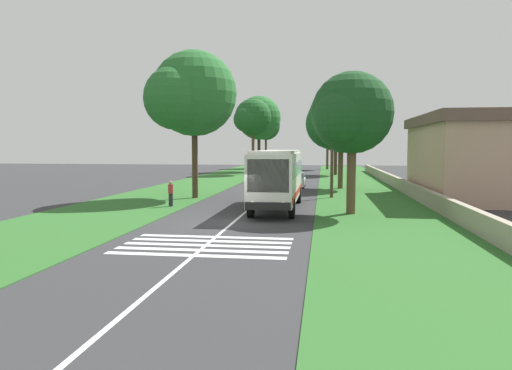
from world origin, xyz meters
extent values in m
plane|color=#333335|center=(0.00, 0.00, 0.00)|extent=(160.00, 160.00, 0.00)
cube|color=#2D6628|center=(15.00, 8.20, 0.02)|extent=(120.00, 8.00, 0.04)
cube|color=#2D6628|center=(15.00, -8.20, 0.02)|extent=(120.00, 8.00, 0.04)
cube|color=silver|center=(15.00, 0.00, 0.00)|extent=(110.00, 0.16, 0.01)
cube|color=silver|center=(5.73, -1.80, 2.10)|extent=(11.00, 2.50, 2.90)
cube|color=slate|center=(6.03, -1.80, 2.62)|extent=(9.68, 2.54, 0.85)
cube|color=slate|center=(0.27, -1.80, 2.45)|extent=(0.08, 2.20, 1.74)
cube|color=red|center=(5.73, -1.80, 1.10)|extent=(10.78, 2.53, 0.36)
cube|color=silver|center=(5.73, -1.80, 3.64)|extent=(10.56, 2.30, 0.18)
cube|color=black|center=(0.15, -1.80, 0.87)|extent=(0.16, 2.40, 0.40)
sphere|color=#F2EDCC|center=(0.21, -1.00, 1.00)|extent=(0.24, 0.24, 0.24)
sphere|color=#F2EDCC|center=(0.21, -2.60, 1.00)|extent=(0.24, 0.24, 0.24)
cylinder|color=black|center=(1.83, -0.65, 0.55)|extent=(1.10, 0.32, 1.10)
cylinder|color=black|center=(9.23, -0.65, 0.55)|extent=(1.10, 0.32, 1.10)
cylinder|color=black|center=(1.83, -2.95, 0.55)|extent=(1.10, 0.32, 1.10)
cylinder|color=black|center=(9.23, -2.95, 0.55)|extent=(1.10, 0.32, 1.10)
cube|color=silver|center=(-7.72, 0.00, 0.00)|extent=(0.45, 6.80, 0.01)
cube|color=silver|center=(-6.82, 0.00, 0.00)|extent=(0.45, 6.80, 0.01)
cube|color=silver|center=(-5.92, 0.00, 0.00)|extent=(0.45, 6.80, 0.01)
cube|color=silver|center=(-5.02, 0.00, 0.00)|extent=(0.45, 6.80, 0.01)
cube|color=silver|center=(-4.12, 0.00, 0.00)|extent=(0.45, 6.80, 0.01)
cube|color=silver|center=(22.50, -2.00, 0.53)|extent=(4.30, 1.75, 0.70)
cube|color=slate|center=(22.40, -2.00, 1.15)|extent=(2.00, 1.61, 0.55)
cylinder|color=black|center=(21.15, -1.22, 0.32)|extent=(0.64, 0.22, 0.64)
cylinder|color=black|center=(23.85, -1.22, 0.32)|extent=(0.64, 0.22, 0.64)
cylinder|color=black|center=(21.15, -2.78, 0.32)|extent=(0.64, 0.22, 0.64)
cylinder|color=black|center=(23.85, -2.78, 0.32)|extent=(0.64, 0.22, 0.64)
cube|color=#B21E1E|center=(27.95, 2.05, 0.53)|extent=(4.30, 1.75, 0.70)
cube|color=slate|center=(27.85, 2.05, 1.15)|extent=(2.00, 1.61, 0.55)
cylinder|color=black|center=(26.60, 2.83, 0.32)|extent=(0.64, 0.22, 0.64)
cylinder|color=black|center=(29.30, 2.83, 0.32)|extent=(0.64, 0.22, 0.64)
cylinder|color=black|center=(26.60, 1.27, 0.32)|extent=(0.64, 0.22, 0.64)
cylinder|color=black|center=(29.30, 1.27, 0.32)|extent=(0.64, 0.22, 0.64)
cylinder|color=brown|center=(43.19, 5.29, 3.39)|extent=(0.42, 0.42, 6.71)
sphere|color=#1E5623|center=(43.19, 5.29, 8.19)|extent=(5.23, 5.23, 5.23)
sphere|color=#1E5623|center=(44.76, 5.29, 7.79)|extent=(3.74, 3.74, 3.74)
sphere|color=#1E5623|center=(41.88, 6.07, 7.79)|extent=(3.56, 3.56, 3.56)
cylinder|color=#4C3826|center=(11.24, 5.11, 3.13)|extent=(0.45, 0.45, 6.18)
sphere|color=#286B2D|center=(11.24, 5.11, 8.00)|extent=(6.48, 6.48, 6.48)
sphere|color=#286B2D|center=(13.18, 5.11, 7.51)|extent=(3.82, 3.82, 3.82)
sphere|color=#286B2D|center=(9.62, 6.08, 7.51)|extent=(4.66, 4.66, 4.66)
cylinder|color=#3D2D1E|center=(51.70, 5.59, 3.35)|extent=(0.49, 0.49, 6.62)
sphere|color=#286B2D|center=(51.70, 5.59, 8.58)|extent=(6.99, 6.99, 6.99)
sphere|color=#286B2D|center=(53.80, 5.59, 8.06)|extent=(4.24, 4.24, 4.24)
sphere|color=#286B2D|center=(49.96, 6.63, 8.06)|extent=(4.14, 4.14, 4.14)
cylinder|color=#4C3826|center=(63.05, 5.82, 3.21)|extent=(0.38, 0.38, 6.34)
sphere|color=#1E5623|center=(63.05, 5.82, 7.80)|extent=(5.19, 5.19, 5.19)
sphere|color=#1E5623|center=(64.61, 5.82, 7.41)|extent=(3.36, 3.36, 3.36)
sphere|color=#1E5623|center=(61.75, 6.60, 7.41)|extent=(3.24, 3.24, 3.24)
cylinder|color=#3D2D1E|center=(43.59, -6.37, 2.92)|extent=(0.46, 0.46, 5.77)
sphere|color=#337A38|center=(43.59, -6.37, 7.56)|extent=(6.36, 6.36, 6.36)
sphere|color=#337A38|center=(45.50, -6.37, 7.08)|extent=(4.60, 4.60, 4.60)
sphere|color=#337A38|center=(42.01, -5.42, 7.08)|extent=(4.31, 4.31, 4.31)
cylinder|color=brown|center=(21.23, -6.27, 2.44)|extent=(0.48, 0.48, 4.79)
sphere|color=#1E5623|center=(21.23, -6.27, 6.54)|extent=(6.22, 6.22, 6.22)
sphere|color=#1E5623|center=(23.10, -6.27, 6.07)|extent=(3.63, 3.63, 3.63)
sphere|color=#1E5623|center=(19.68, -5.34, 6.07)|extent=(4.64, 4.64, 4.64)
cylinder|color=#4C3826|center=(60.24, -5.37, 3.36)|extent=(0.42, 0.42, 6.64)
sphere|color=#19471E|center=(60.24, -5.37, 7.90)|extent=(4.46, 4.46, 4.46)
sphere|color=#19471E|center=(61.57, -5.37, 7.57)|extent=(3.05, 3.05, 3.05)
sphere|color=#19471E|center=(59.12, -4.71, 7.57)|extent=(2.82, 2.82, 2.82)
cylinder|color=brown|center=(3.99, -6.28, 2.33)|extent=(0.53, 0.53, 4.58)
sphere|color=#19471E|center=(3.99, -6.28, 5.93)|extent=(4.75, 4.75, 4.75)
sphere|color=#19471E|center=(5.42, -6.28, 5.57)|extent=(2.98, 2.98, 2.98)
sphere|color=#19471E|center=(2.80, -5.56, 5.57)|extent=(3.03, 3.03, 3.03)
cylinder|color=#473828|center=(12.93, -5.31, 4.18)|extent=(0.24, 0.24, 8.29)
cube|color=#3D3326|center=(12.93, -5.31, 7.73)|extent=(0.12, 1.40, 0.12)
cube|color=#9E937F|center=(20.00, -11.60, 0.57)|extent=(70.00, 0.40, 1.05)
cube|color=tan|center=(13.86, -16.35, 2.78)|extent=(13.61, 8.24, 5.56)
cube|color=brown|center=(13.86, -16.35, 5.96)|extent=(14.21, 8.84, 0.81)
cylinder|color=#26262D|center=(5.85, 5.30, 0.46)|extent=(0.28, 0.28, 0.85)
cylinder|color=#B23333|center=(5.85, 5.30, 1.19)|extent=(0.34, 0.34, 0.60)
sphere|color=tan|center=(5.85, 5.30, 1.61)|extent=(0.24, 0.24, 0.24)
camera|label=1|loc=(-24.37, -4.63, 3.95)|focal=33.50mm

